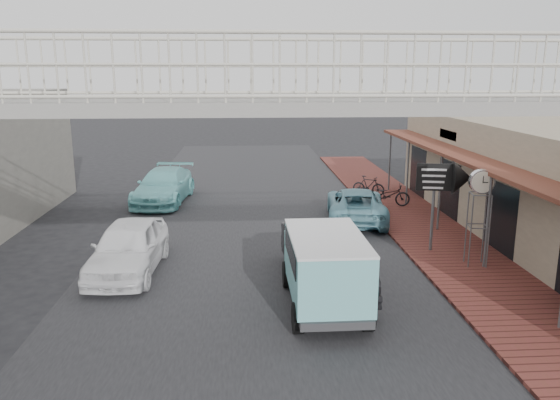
{
  "coord_description": "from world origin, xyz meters",
  "views": [
    {
      "loc": [
        -0.14,
        -13.92,
        5.7
      ],
      "look_at": [
        0.94,
        2.82,
        1.8
      ],
      "focal_mm": 35.0,
      "sensor_mm": 36.0,
      "label": 1
    }
  ],
  "objects": [
    {
      "name": "dark_sedan",
      "position": [
        2.0,
        0.21,
        0.81
      ],
      "size": [
        2.12,
        5.02,
        1.61
      ],
      "primitive_type": "imported",
      "rotation": [
        0.0,
        0.0,
        0.08
      ],
      "color": "black",
      "rests_on": "ground"
    },
    {
      "name": "footbridge",
      "position": [
        0.0,
        -4.0,
        3.18
      ],
      "size": [
        16.4,
        2.4,
        6.34
      ],
      "color": "gray",
      "rests_on": "ground"
    },
    {
      "name": "motorcycle_far",
      "position": [
        5.63,
        10.84,
        0.56
      ],
      "size": [
        1.55,
        1.14,
        0.92
      ],
      "primitive_type": "imported",
      "rotation": [
        0.0,
        0.0,
        1.05
      ],
      "color": "black",
      "rests_on": "sidewalk"
    },
    {
      "name": "road_strip",
      "position": [
        0.0,
        0.0,
        0.01
      ],
      "size": [
        10.0,
        60.0,
        0.01
      ],
      "primitive_type": "cube",
      "color": "black",
      "rests_on": "ground"
    },
    {
      "name": "white_hatchback",
      "position": [
        -3.58,
        1.5,
        0.76
      ],
      "size": [
        2.0,
        4.55,
        1.52
      ],
      "primitive_type": "imported",
      "rotation": [
        0.0,
        0.0,
        -0.05
      ],
      "color": "white",
      "rests_on": "ground"
    },
    {
      "name": "arrow_sign",
      "position": [
        6.54,
        2.48,
        2.48
      ],
      "size": [
        1.76,
        1.15,
        2.94
      ],
      "rotation": [
        0.0,
        0.0,
        -0.2
      ],
      "color": "#59595B",
      "rests_on": "sidewalk"
    },
    {
      "name": "ground",
      "position": [
        0.0,
        0.0,
        0.0
      ],
      "size": [
        120.0,
        120.0,
        0.0
      ],
      "primitive_type": "plane",
      "color": "black",
      "rests_on": "ground"
    },
    {
      "name": "street_clock",
      "position": [
        6.7,
        1.19,
        2.5
      ],
      "size": [
        0.74,
        0.63,
        2.9
      ],
      "rotation": [
        0.0,
        0.0,
        -0.15
      ],
      "color": "#59595B",
      "rests_on": "sidewalk"
    },
    {
      "name": "angkot_van",
      "position": [
        1.77,
        -1.38,
        1.23
      ],
      "size": [
        1.86,
        3.97,
        1.94
      ],
      "rotation": [
        0.0,
        0.0,
        0.01
      ],
      "color": "black",
      "rests_on": "ground"
    },
    {
      "name": "angkot_curb",
      "position": [
        4.2,
        6.75,
        0.66
      ],
      "size": [
        2.79,
        4.97,
        1.31
      ],
      "primitive_type": "imported",
      "rotation": [
        0.0,
        0.0,
        3.01
      ],
      "color": "#6AA8B9",
      "rests_on": "ground"
    },
    {
      "name": "sidewalk",
      "position": [
        6.5,
        3.0,
        0.05
      ],
      "size": [
        3.0,
        40.0,
        0.1
      ],
      "primitive_type": "cube",
      "color": "maroon",
      "rests_on": "ground"
    },
    {
      "name": "motorcycle_near",
      "position": [
        6.01,
        8.69,
        0.58
      ],
      "size": [
        1.91,
        0.87,
        0.97
      ],
      "primitive_type": "imported",
      "rotation": [
        0.0,
        0.0,
        1.44
      ],
      "color": "black",
      "rests_on": "sidewalk"
    },
    {
      "name": "angkot_far",
      "position": [
        -3.83,
        10.5,
        0.74
      ],
      "size": [
        2.6,
        5.3,
        1.48
      ],
      "primitive_type": "imported",
      "rotation": [
        0.0,
        0.0,
        -0.11
      ],
      "color": "#74C7C9",
      "rests_on": "ground"
    }
  ]
}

